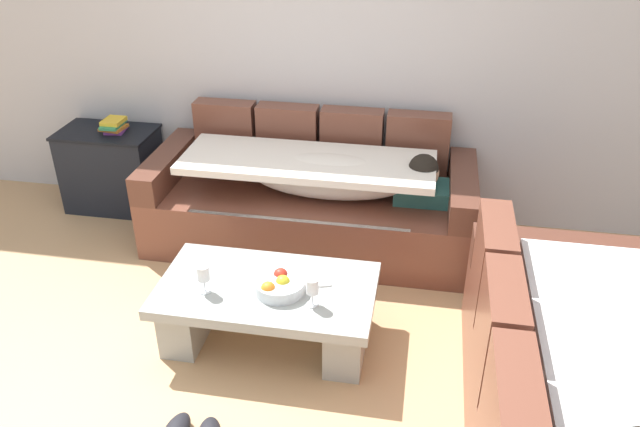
{
  "coord_description": "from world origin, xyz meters",
  "views": [
    {
      "loc": [
        0.9,
        -2.23,
        2.44
      ],
      "look_at": [
        0.3,
        1.05,
        0.55
      ],
      "focal_mm": 35.38,
      "sensor_mm": 36.0,
      "label": 1
    }
  ],
  "objects_px": {
    "fruit_bowl": "(279,285)",
    "open_magazine": "(304,277)",
    "wine_glass_near_left": "(203,274)",
    "coffee_table": "(268,306)",
    "side_cabinet": "(112,169)",
    "couch_along_wall": "(315,199)",
    "couch_near_window": "(573,395)",
    "wine_glass_near_right": "(312,287)",
    "book_stack_on_cabinet": "(114,125)"
  },
  "relations": [
    {
      "from": "fruit_bowl",
      "to": "open_magazine",
      "type": "distance_m",
      "value": 0.18
    },
    {
      "from": "wine_glass_near_left",
      "to": "coffee_table",
      "type": "bearing_deg",
      "value": 19.86
    },
    {
      "from": "wine_glass_near_left",
      "to": "side_cabinet",
      "type": "height_order",
      "value": "side_cabinet"
    },
    {
      "from": "couch_along_wall",
      "to": "fruit_bowl",
      "type": "bearing_deg",
      "value": -88.98
    },
    {
      "from": "couch_near_window",
      "to": "wine_glass_near_right",
      "type": "bearing_deg",
      "value": 73.33
    },
    {
      "from": "book_stack_on_cabinet",
      "to": "coffee_table",
      "type": "bearing_deg",
      "value": -41.86
    },
    {
      "from": "couch_along_wall",
      "to": "coffee_table",
      "type": "distance_m",
      "value": 1.13
    },
    {
      "from": "wine_glass_near_left",
      "to": "couch_along_wall",
      "type": "bearing_deg",
      "value": 73.18
    },
    {
      "from": "couch_along_wall",
      "to": "wine_glass_near_right",
      "type": "xyz_separation_m",
      "value": [
        0.22,
        -1.25,
        0.16
      ]
    },
    {
      "from": "coffee_table",
      "to": "wine_glass_near_left",
      "type": "relative_size",
      "value": 7.23
    },
    {
      "from": "fruit_bowl",
      "to": "couch_near_window",
      "type": "bearing_deg",
      "value": -17.79
    },
    {
      "from": "coffee_table",
      "to": "book_stack_on_cabinet",
      "type": "height_order",
      "value": "book_stack_on_cabinet"
    },
    {
      "from": "fruit_bowl",
      "to": "wine_glass_near_right",
      "type": "distance_m",
      "value": 0.23
    },
    {
      "from": "wine_glass_near_right",
      "to": "couch_along_wall",
      "type": "bearing_deg",
      "value": 99.99
    },
    {
      "from": "coffee_table",
      "to": "wine_glass_near_right",
      "type": "xyz_separation_m",
      "value": [
        0.28,
        -0.12,
        0.26
      ]
    },
    {
      "from": "couch_along_wall",
      "to": "side_cabinet",
      "type": "height_order",
      "value": "couch_along_wall"
    },
    {
      "from": "wine_glass_near_left",
      "to": "open_magazine",
      "type": "distance_m",
      "value": 0.56
    },
    {
      "from": "book_stack_on_cabinet",
      "to": "open_magazine",
      "type": "bearing_deg",
      "value": -36.22
    },
    {
      "from": "couch_along_wall",
      "to": "open_magazine",
      "type": "xyz_separation_m",
      "value": [
        0.13,
        -1.02,
        0.05
      ]
    },
    {
      "from": "couch_along_wall",
      "to": "fruit_bowl",
      "type": "distance_m",
      "value": 1.16
    },
    {
      "from": "couch_near_window",
      "to": "book_stack_on_cabinet",
      "type": "bearing_deg",
      "value": 58.7
    },
    {
      "from": "wine_glass_near_left",
      "to": "book_stack_on_cabinet",
      "type": "height_order",
      "value": "book_stack_on_cabinet"
    },
    {
      "from": "wine_glass_near_left",
      "to": "side_cabinet",
      "type": "xyz_separation_m",
      "value": [
        -1.28,
        1.47,
        -0.17
      ]
    },
    {
      "from": "couch_along_wall",
      "to": "open_magazine",
      "type": "height_order",
      "value": "couch_along_wall"
    },
    {
      "from": "wine_glass_near_right",
      "to": "side_cabinet",
      "type": "relative_size",
      "value": 0.23
    },
    {
      "from": "wine_glass_near_right",
      "to": "couch_near_window",
      "type": "bearing_deg",
      "value": -16.67
    },
    {
      "from": "couch_along_wall",
      "to": "wine_glass_near_left",
      "type": "xyz_separation_m",
      "value": [
        -0.38,
        -1.24,
        0.16
      ]
    },
    {
      "from": "couch_near_window",
      "to": "fruit_bowl",
      "type": "xyz_separation_m",
      "value": [
        -1.46,
        0.47,
        0.08
      ]
    },
    {
      "from": "couch_along_wall",
      "to": "couch_near_window",
      "type": "distance_m",
      "value": 2.2
    },
    {
      "from": "coffee_table",
      "to": "wine_glass_near_left",
      "type": "xyz_separation_m",
      "value": [
        -0.31,
        -0.11,
        0.26
      ]
    },
    {
      "from": "couch_along_wall",
      "to": "couch_near_window",
      "type": "relative_size",
      "value": 1.16
    },
    {
      "from": "couch_along_wall",
      "to": "coffee_table",
      "type": "relative_size",
      "value": 1.88
    },
    {
      "from": "open_magazine",
      "to": "couch_near_window",
      "type": "bearing_deg",
      "value": -42.05
    },
    {
      "from": "couch_along_wall",
      "to": "fruit_bowl",
      "type": "relative_size",
      "value": 8.06
    },
    {
      "from": "open_magazine",
      "to": "book_stack_on_cabinet",
      "type": "distance_m",
      "value": 2.13
    },
    {
      "from": "couch_near_window",
      "to": "coffee_table",
      "type": "relative_size",
      "value": 1.63
    },
    {
      "from": "fruit_bowl",
      "to": "open_magazine",
      "type": "relative_size",
      "value": 1.0
    },
    {
      "from": "couch_along_wall",
      "to": "wine_glass_near_left",
      "type": "bearing_deg",
      "value": -106.82
    },
    {
      "from": "wine_glass_near_left",
      "to": "open_magazine",
      "type": "relative_size",
      "value": 0.59
    },
    {
      "from": "side_cabinet",
      "to": "wine_glass_near_right",
      "type": "bearing_deg",
      "value": -38.31
    },
    {
      "from": "fruit_bowl",
      "to": "book_stack_on_cabinet",
      "type": "height_order",
      "value": "book_stack_on_cabinet"
    },
    {
      "from": "coffee_table",
      "to": "fruit_bowl",
      "type": "xyz_separation_m",
      "value": [
        0.08,
        -0.03,
        0.18
      ]
    },
    {
      "from": "couch_along_wall",
      "to": "coffee_table",
      "type": "xyz_separation_m",
      "value": [
        -0.06,
        -1.13,
        -0.09
      ]
    },
    {
      "from": "wine_glass_near_left",
      "to": "open_magazine",
      "type": "height_order",
      "value": "wine_glass_near_left"
    },
    {
      "from": "wine_glass_near_left",
      "to": "book_stack_on_cabinet",
      "type": "xyz_separation_m",
      "value": [
        -1.2,
        1.47,
        0.19
      ]
    },
    {
      "from": "side_cabinet",
      "to": "open_magazine",
      "type": "bearing_deg",
      "value": -34.97
    },
    {
      "from": "wine_glass_near_left",
      "to": "book_stack_on_cabinet",
      "type": "bearing_deg",
      "value": 129.23
    },
    {
      "from": "wine_glass_near_left",
      "to": "wine_glass_near_right",
      "type": "height_order",
      "value": "same"
    },
    {
      "from": "wine_glass_near_right",
      "to": "side_cabinet",
      "type": "bearing_deg",
      "value": 141.69
    },
    {
      "from": "fruit_bowl",
      "to": "wine_glass_near_left",
      "type": "distance_m",
      "value": 0.41
    }
  ]
}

